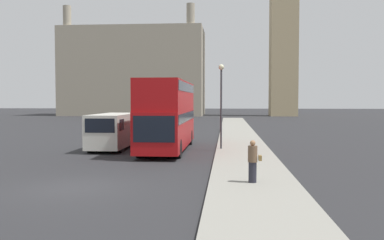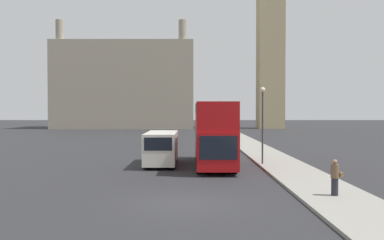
{
  "view_description": "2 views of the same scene",
  "coord_description": "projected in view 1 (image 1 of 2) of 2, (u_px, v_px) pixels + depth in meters",
  "views": [
    {
      "loc": [
        5.68,
        -15.2,
        3.24
      ],
      "look_at": [
        3.35,
        13.21,
        1.92
      ],
      "focal_mm": 40.0,
      "sensor_mm": 36.0,
      "label": 1
    },
    {
      "loc": [
        0.35,
        -17.87,
        3.91
      ],
      "look_at": [
        0.44,
        18.29,
        3.08
      ],
      "focal_mm": 40.0,
      "sensor_mm": 36.0,
      "label": 2
    }
  ],
  "objects": [
    {
      "name": "sidewalk_strip",
      "position": [
        256.0,
        189.0,
        15.2
      ],
      "size": [
        3.4,
        120.0,
        0.15
      ],
      "color": "gray",
      "rests_on": "ground_plane"
    },
    {
      "name": "parked_sedan",
      "position": [
        147.0,
        124.0,
        46.16
      ],
      "size": [
        1.74,
        4.68,
        1.42
      ],
      "color": "#99999E",
      "rests_on": "ground_plane"
    },
    {
      "name": "ground_plane",
      "position": [
        72.0,
        188.0,
        15.75
      ],
      "size": [
        300.0,
        300.0,
        0.0
      ],
      "primitive_type": "plane",
      "color": "#28282B"
    },
    {
      "name": "pedestrian",
      "position": [
        253.0,
        161.0,
        16.03
      ],
      "size": [
        0.51,
        0.35,
        1.59
      ],
      "color": "#23232D",
      "rests_on": "sidewalk_strip"
    },
    {
      "name": "building_block_distant",
      "position": [
        135.0,
        72.0,
        91.99
      ],
      "size": [
        29.66,
        13.64,
        22.4
      ],
      "color": "#9E937F",
      "rests_on": "ground_plane"
    },
    {
      "name": "white_van",
      "position": [
        113.0,
        130.0,
        28.23
      ],
      "size": [
        2.15,
        6.19,
        2.33
      ],
      "color": "silver",
      "rests_on": "ground_plane"
    },
    {
      "name": "red_double_decker_bus",
      "position": [
        168.0,
        112.0,
        27.47
      ],
      "size": [
        2.54,
        10.55,
        4.42
      ],
      "color": "#A80F11",
      "rests_on": "ground_plane"
    },
    {
      "name": "street_lamp",
      "position": [
        221.0,
        93.0,
        27.18
      ],
      "size": [
        0.36,
        0.36,
        5.37
      ],
      "color": "#38383D",
      "rests_on": "sidewalk_strip"
    }
  ]
}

